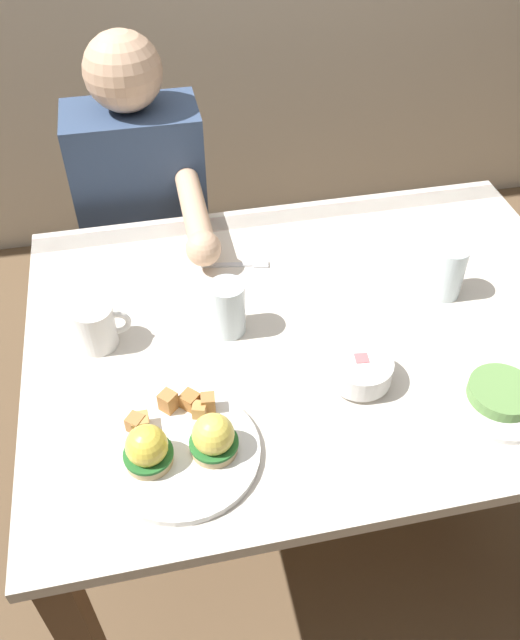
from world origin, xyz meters
name	(u,v)px	position (x,y,z in m)	size (l,w,h in m)	color
ground_plane	(303,510)	(0.00, 0.00, 0.00)	(6.00, 6.00, 0.00)	brown
dining_table	(317,360)	(0.00, 0.00, 0.63)	(1.20, 0.90, 0.74)	silver
eggs_benedict_plate	(181,445)	(-0.32, -0.26, 0.77)	(0.27, 0.27, 0.09)	white
fruit_bowl	(360,371)	(0.03, -0.16, 0.77)	(0.12, 0.12, 0.06)	white
coffee_mug	(96,325)	(-0.45, 0.04, 0.79)	(0.11, 0.08, 0.09)	white
fork	(240,265)	(-0.13, 0.23, 0.74)	(0.16, 0.04, 0.00)	silver
water_glass_near	(447,274)	(0.29, 0.04, 0.79)	(0.07, 0.07, 0.12)	silver
water_glass_far	(228,311)	(-0.19, 0.03, 0.79)	(0.07, 0.07, 0.12)	silver
side_plate	(501,396)	(0.27, -0.26, 0.75)	(0.20, 0.20, 0.04)	white
diner_person	(146,217)	(-0.32, 0.60, 0.65)	(0.34, 0.54, 1.14)	#33333D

